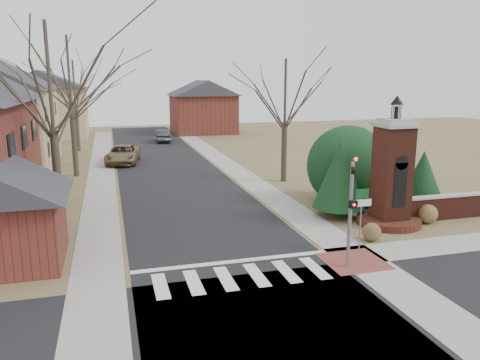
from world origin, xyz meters
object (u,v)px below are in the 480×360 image
object	(u,v)px
brick_gate_monument	(391,183)
distant_car	(163,136)
traffic_signal_pole	(351,204)
pickup_truck	(123,154)
sign_post	(361,208)

from	to	relation	value
brick_gate_monument	distant_car	bearing A→B (deg)	102.02
traffic_signal_pole	distant_car	world-z (taller)	traffic_signal_pole
traffic_signal_pole	brick_gate_monument	distance (m)	6.47
brick_gate_monument	distant_car	xyz separation A→B (m)	(-7.40, 34.76, -1.44)
traffic_signal_pole	pickup_truck	xyz separation A→B (m)	(-7.70, 26.09, -1.81)
traffic_signal_pole	pickup_truck	size ratio (longest dim) A/B	0.81
brick_gate_monument	sign_post	bearing A→B (deg)	-138.58
brick_gate_monument	distant_car	world-z (taller)	brick_gate_monument
distant_car	brick_gate_monument	bearing A→B (deg)	106.09
traffic_signal_pole	brick_gate_monument	bearing A→B (deg)	43.24
traffic_signal_pole	pickup_truck	bearing A→B (deg)	106.44
traffic_signal_pole	distant_car	distance (m)	39.32
pickup_truck	brick_gate_monument	bearing A→B (deg)	-51.12
sign_post	brick_gate_monument	xyz separation A→B (m)	(3.41, 3.01, 0.22)
traffic_signal_pole	sign_post	world-z (taller)	traffic_signal_pole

